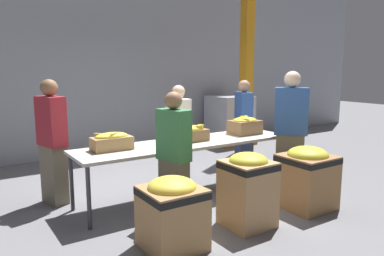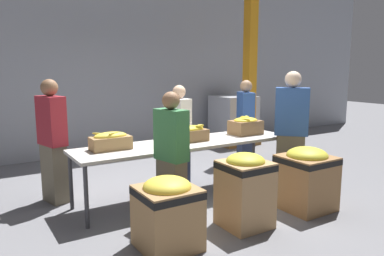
{
  "view_description": "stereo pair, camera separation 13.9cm",
  "coord_description": "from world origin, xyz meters",
  "px_view_note": "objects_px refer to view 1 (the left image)",
  "views": [
    {
      "loc": [
        -2.75,
        -4.29,
        1.81
      ],
      "look_at": [
        0.22,
        0.21,
        0.93
      ],
      "focal_mm": 35.0,
      "sensor_mm": 36.0,
      "label": 1
    },
    {
      "loc": [
        -2.64,
        -4.37,
        1.81
      ],
      "look_at": [
        0.22,
        0.21,
        0.93
      ],
      "focal_mm": 35.0,
      "sensor_mm": 36.0,
      "label": 2
    }
  ],
  "objects_px": {
    "banana_box_1": "(191,133)",
    "volunteer_4": "(52,143)",
    "banana_box_0": "(112,141)",
    "volunteer_3": "(174,157)",
    "banana_box_2": "(245,125)",
    "donation_bin_1": "(248,187)",
    "volunteer_1": "(290,132)",
    "volunteer_0": "(243,125)",
    "pallet_stack_0": "(230,120)",
    "sorting_table": "(187,145)",
    "support_pillar": "(247,58)",
    "donation_bin_2": "(307,176)",
    "volunteer_2": "(179,134)",
    "donation_bin_0": "(172,211)"
  },
  "relations": [
    {
      "from": "donation_bin_0",
      "to": "donation_bin_2",
      "type": "xyz_separation_m",
      "value": [
        2.01,
        0.0,
        0.04
      ]
    },
    {
      "from": "banana_box_0",
      "to": "volunteer_3",
      "type": "relative_size",
      "value": 0.33
    },
    {
      "from": "volunteer_4",
      "to": "donation_bin_2",
      "type": "xyz_separation_m",
      "value": [
        2.67,
        -1.97,
        -0.39
      ]
    },
    {
      "from": "banana_box_2",
      "to": "volunteer_4",
      "type": "distance_m",
      "value": 2.82
    },
    {
      "from": "pallet_stack_0",
      "to": "donation_bin_2",
      "type": "bearing_deg",
      "value": -115.36
    },
    {
      "from": "banana_box_2",
      "to": "volunteer_3",
      "type": "relative_size",
      "value": 0.3
    },
    {
      "from": "volunteer_0",
      "to": "donation_bin_0",
      "type": "distance_m",
      "value": 3.27
    },
    {
      "from": "volunteer_1",
      "to": "donation_bin_1",
      "type": "distance_m",
      "value": 1.59
    },
    {
      "from": "banana_box_0",
      "to": "volunteer_4",
      "type": "xyz_separation_m",
      "value": [
        -0.57,
        0.65,
        -0.07
      ]
    },
    {
      "from": "banana_box_2",
      "to": "sorting_table",
      "type": "bearing_deg",
      "value": -177.66
    },
    {
      "from": "banana_box_2",
      "to": "donation_bin_2",
      "type": "height_order",
      "value": "banana_box_2"
    },
    {
      "from": "sorting_table",
      "to": "volunteer_4",
      "type": "relative_size",
      "value": 1.91
    },
    {
      "from": "pallet_stack_0",
      "to": "donation_bin_1",
      "type": "bearing_deg",
      "value": -126.53
    },
    {
      "from": "volunteer_4",
      "to": "pallet_stack_0",
      "type": "distance_m",
      "value": 4.83
    },
    {
      "from": "volunteer_1",
      "to": "donation_bin_0",
      "type": "relative_size",
      "value": 2.37
    },
    {
      "from": "volunteer_4",
      "to": "volunteer_0",
      "type": "bearing_deg",
      "value": 75.06
    },
    {
      "from": "volunteer_1",
      "to": "donation_bin_1",
      "type": "height_order",
      "value": "volunteer_1"
    },
    {
      "from": "volunteer_3",
      "to": "volunteer_0",
      "type": "bearing_deg",
      "value": -71.64
    },
    {
      "from": "donation_bin_0",
      "to": "support_pillar",
      "type": "distance_m",
      "value": 4.87
    },
    {
      "from": "volunteer_3",
      "to": "banana_box_0",
      "type": "bearing_deg",
      "value": 22.32
    },
    {
      "from": "volunteer_1",
      "to": "volunteer_4",
      "type": "height_order",
      "value": "volunteer_1"
    },
    {
      "from": "sorting_table",
      "to": "banana_box_0",
      "type": "distance_m",
      "value": 1.08
    },
    {
      "from": "donation_bin_1",
      "to": "support_pillar",
      "type": "height_order",
      "value": "support_pillar"
    },
    {
      "from": "volunteer_2",
      "to": "volunteer_4",
      "type": "bearing_deg",
      "value": -95.74
    },
    {
      "from": "volunteer_2",
      "to": "banana_box_0",
      "type": "bearing_deg",
      "value": -70.16
    },
    {
      "from": "volunteer_0",
      "to": "sorting_table",
      "type": "bearing_deg",
      "value": -43.37
    },
    {
      "from": "sorting_table",
      "to": "volunteer_4",
      "type": "height_order",
      "value": "volunteer_4"
    },
    {
      "from": "donation_bin_0",
      "to": "donation_bin_1",
      "type": "distance_m",
      "value": 1.0
    },
    {
      "from": "volunteer_4",
      "to": "donation_bin_1",
      "type": "bearing_deg",
      "value": 25.93
    },
    {
      "from": "banana_box_2",
      "to": "donation_bin_1",
      "type": "bearing_deg",
      "value": -129.85
    },
    {
      "from": "banana_box_0",
      "to": "donation_bin_1",
      "type": "bearing_deg",
      "value": -50.5
    },
    {
      "from": "banana_box_1",
      "to": "volunteer_4",
      "type": "height_order",
      "value": "volunteer_4"
    },
    {
      "from": "donation_bin_0",
      "to": "volunteer_0",
      "type": "bearing_deg",
      "value": 36.53
    },
    {
      "from": "sorting_table",
      "to": "pallet_stack_0",
      "type": "distance_m",
      "value": 3.82
    },
    {
      "from": "pallet_stack_0",
      "to": "volunteer_1",
      "type": "bearing_deg",
      "value": -114.19
    },
    {
      "from": "volunteer_2",
      "to": "donation_bin_0",
      "type": "distance_m",
      "value": 2.28
    },
    {
      "from": "volunteer_4",
      "to": "donation_bin_2",
      "type": "bearing_deg",
      "value": 39.37
    },
    {
      "from": "sorting_table",
      "to": "support_pillar",
      "type": "distance_m",
      "value": 3.34
    },
    {
      "from": "banana_box_1",
      "to": "support_pillar",
      "type": "bearing_deg",
      "value": 33.98
    },
    {
      "from": "donation_bin_1",
      "to": "banana_box_2",
      "type": "bearing_deg",
      "value": 50.15
    },
    {
      "from": "donation_bin_0",
      "to": "donation_bin_1",
      "type": "bearing_deg",
      "value": 0.0
    },
    {
      "from": "banana_box_1",
      "to": "volunteer_4",
      "type": "bearing_deg",
      "value": 157.2
    },
    {
      "from": "banana_box_2",
      "to": "volunteer_2",
      "type": "height_order",
      "value": "volunteer_2"
    },
    {
      "from": "volunteer_4",
      "to": "donation_bin_2",
      "type": "distance_m",
      "value": 3.35
    },
    {
      "from": "banana_box_0",
      "to": "banana_box_1",
      "type": "distance_m",
      "value": 1.15
    },
    {
      "from": "sorting_table",
      "to": "donation_bin_0",
      "type": "distance_m",
      "value": 1.6
    },
    {
      "from": "sorting_table",
      "to": "banana_box_0",
      "type": "xyz_separation_m",
      "value": [
        -1.07,
        0.1,
        0.16
      ]
    },
    {
      "from": "banana_box_0",
      "to": "volunteer_1",
      "type": "bearing_deg",
      "value": -15.23
    },
    {
      "from": "volunteer_0",
      "to": "volunteer_2",
      "type": "relative_size",
      "value": 1.03
    },
    {
      "from": "support_pillar",
      "to": "pallet_stack_0",
      "type": "xyz_separation_m",
      "value": [
        0.26,
        0.85,
        -1.44
      ]
    }
  ]
}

